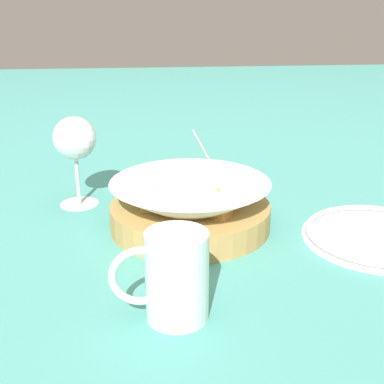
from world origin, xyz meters
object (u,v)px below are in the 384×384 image
at_px(sauce_cup, 210,172).
at_px(food_basket, 192,208).
at_px(wine_glass, 75,141).
at_px(beer_mug, 175,279).
at_px(side_plate, 378,235).

bearing_deg(sauce_cup, food_basket, 75.01).
distance_m(food_basket, wine_glass, 0.24).
distance_m(sauce_cup, wine_glass, 0.28).
relative_size(sauce_cup, wine_glass, 0.69).
xyz_separation_m(sauce_cup, beer_mug, (0.10, 0.46, 0.03)).
height_order(food_basket, wine_glass, wine_glass).
bearing_deg(beer_mug, food_basket, -100.01).
bearing_deg(beer_mug, wine_glass, -68.58).
bearing_deg(wine_glass, sauce_cup, -159.32).
bearing_deg(wine_glass, side_plate, 157.33).
bearing_deg(food_basket, beer_mug, 79.99).
bearing_deg(wine_glass, food_basket, 147.71).
distance_m(beer_mug, side_plate, 0.37).
distance_m(food_basket, beer_mug, 0.25).
relative_size(food_basket, beer_mug, 2.24).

